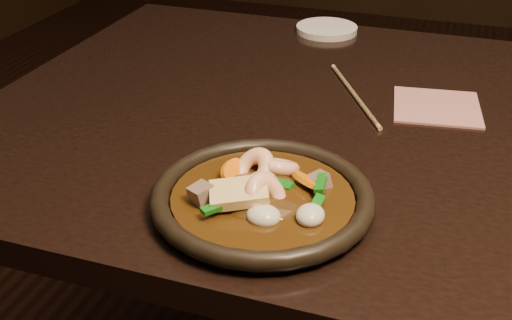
% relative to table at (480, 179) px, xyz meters
% --- Properties ---
extents(table, '(1.60, 0.90, 0.75)m').
position_rel_table_xyz_m(table, '(0.00, 0.00, 0.00)').
color(table, black).
rests_on(table, floor).
extents(plate, '(0.27, 0.27, 0.03)m').
position_rel_table_xyz_m(plate, '(-0.26, -0.29, 0.09)').
color(plate, black).
rests_on(plate, table).
extents(stirfry, '(0.17, 0.17, 0.06)m').
position_rel_table_xyz_m(stirfry, '(-0.26, -0.29, 0.10)').
color(stirfry, '#321D09').
rests_on(stirfry, plate).
extents(saucer_left, '(0.13, 0.13, 0.01)m').
position_rel_table_xyz_m(saucer_left, '(-0.34, 0.39, 0.08)').
color(saucer_left, silver).
rests_on(saucer_left, table).
extents(chopsticks, '(0.13, 0.23, 0.01)m').
position_rel_table_xyz_m(chopsticks, '(-0.22, 0.07, 0.08)').
color(chopsticks, tan).
rests_on(chopsticks, table).
extents(napkin, '(0.15, 0.15, 0.00)m').
position_rel_table_xyz_m(napkin, '(-0.08, 0.07, 0.08)').
color(napkin, '#A26664').
rests_on(napkin, table).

